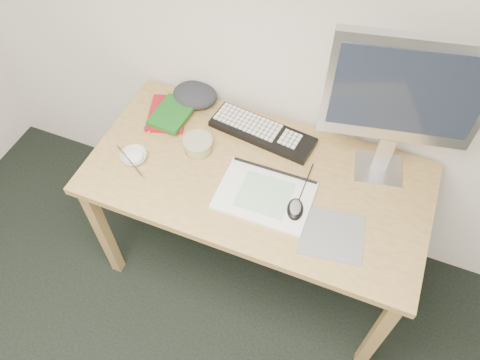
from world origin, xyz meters
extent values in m
plane|color=white|center=(0.00, 1.80, 1.30)|extent=(3.60, 0.00, 3.60)
cube|color=tan|center=(-0.73, 1.13, 0.36)|extent=(0.05, 0.05, 0.71)
cube|color=tan|center=(0.57, 1.13, 0.36)|extent=(0.05, 0.05, 0.71)
cube|color=tan|center=(-0.73, 1.73, 0.36)|extent=(0.05, 0.05, 0.71)
cube|color=tan|center=(0.57, 1.73, 0.36)|extent=(0.05, 0.05, 0.71)
cube|color=tan|center=(-0.08, 1.43, 0.73)|extent=(1.40, 0.70, 0.03)
cube|color=slate|center=(0.28, 1.28, 0.75)|extent=(0.27, 0.25, 0.00)
cube|color=white|center=(-0.02, 1.35, 0.76)|extent=(0.37, 0.27, 0.01)
cube|color=black|center=(-0.14, 1.65, 0.76)|extent=(0.48, 0.21, 0.03)
cube|color=silver|center=(0.37, 1.65, 0.75)|extent=(0.22, 0.21, 0.01)
cube|color=silver|center=(0.37, 1.65, 0.85)|extent=(0.07, 0.03, 0.18)
cube|color=silver|center=(0.37, 1.65, 1.17)|extent=(0.55, 0.15, 0.45)
cube|color=black|center=(0.37, 1.65, 1.18)|extent=(0.50, 0.10, 0.35)
ellipsoid|color=black|center=(0.12, 1.32, 0.78)|extent=(0.08, 0.11, 0.03)
imported|color=white|center=(-0.59, 1.32, 0.77)|extent=(0.12, 0.12, 0.03)
cylinder|color=#A9A9AB|center=(-0.58, 1.28, 0.79)|extent=(0.19, 0.12, 0.02)
cylinder|color=gold|center=(-0.36, 1.47, 0.78)|extent=(0.13, 0.13, 0.06)
cube|color=maroon|center=(-0.57, 1.60, 0.76)|extent=(0.22, 0.26, 0.02)
cube|color=#175D1A|center=(-0.54, 1.59, 0.78)|extent=(0.16, 0.21, 0.02)
ellipsoid|color=#292C31|center=(-0.50, 1.74, 0.79)|extent=(0.18, 0.15, 0.07)
cylinder|color=pink|center=(-0.13, 1.44, 0.75)|extent=(0.19, 0.02, 0.01)
cylinder|color=tan|center=(-0.08, 1.46, 0.75)|extent=(0.16, 0.07, 0.01)
cylinder|color=black|center=(0.04, 1.45, 0.75)|extent=(0.20, 0.01, 0.01)
cylinder|color=#1C3799|center=(-0.59, 1.55, 0.76)|extent=(0.09, 0.13, 0.01)
cylinder|color=orange|center=(-0.61, 1.53, 0.76)|extent=(0.02, 0.13, 0.01)
cylinder|color=#67217B|center=(-0.63, 1.54, 0.76)|extent=(0.03, 0.12, 0.01)
camera|label=1|loc=(0.29, 0.33, 2.27)|focal=35.00mm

